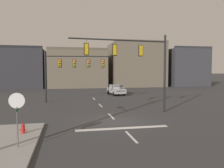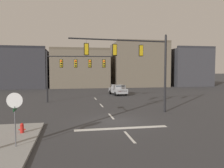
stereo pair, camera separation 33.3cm
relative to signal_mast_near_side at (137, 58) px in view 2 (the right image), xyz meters
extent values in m
plane|color=#353538|center=(-2.45, -2.78, -5.00)|extent=(400.00, 400.00, 0.00)
cube|color=silver|center=(-2.45, -4.78, -4.99)|extent=(6.40, 0.50, 0.01)
cube|color=silver|center=(-2.45, -6.78, -4.99)|extent=(0.16, 2.40, 0.01)
cube|color=silver|center=(-2.45, -0.78, -4.99)|extent=(0.16, 2.40, 0.01)
cube|color=silver|center=(-2.45, 5.22, -4.99)|extent=(0.16, 2.40, 0.01)
cube|color=silver|center=(-2.45, 11.22, -4.99)|extent=(0.16, 2.40, 0.01)
cylinder|color=black|center=(2.85, 0.25, -1.46)|extent=(0.20, 0.20, 7.06)
cylinder|color=black|center=(-1.55, -0.16, 1.53)|extent=(8.83, 0.94, 0.12)
sphere|color=black|center=(2.85, 0.25, 2.12)|extent=(0.18, 0.18, 0.18)
cylinder|color=#56565B|center=(0.41, 0.03, 1.30)|extent=(0.03, 0.03, 0.35)
cube|color=gold|center=(0.41, 0.03, 0.67)|extent=(0.32, 0.27, 0.90)
sphere|color=red|center=(0.39, 0.16, 0.95)|extent=(0.20, 0.20, 0.20)
sphere|color=#2D2314|center=(0.39, 0.16, 0.67)|extent=(0.20, 0.20, 0.20)
sphere|color=black|center=(0.39, 0.16, 0.39)|extent=(0.20, 0.20, 0.20)
cube|color=black|center=(0.41, 0.01, 0.67)|extent=(0.42, 0.07, 1.02)
cylinder|color=#56565B|center=(-2.04, -0.20, 1.30)|extent=(0.03, 0.03, 0.35)
cube|color=gold|center=(-2.04, -0.20, 0.67)|extent=(0.32, 0.27, 0.90)
sphere|color=red|center=(-2.05, -0.07, 0.95)|extent=(0.20, 0.20, 0.20)
sphere|color=#2D2314|center=(-2.05, -0.07, 0.67)|extent=(0.20, 0.20, 0.20)
sphere|color=black|center=(-2.05, -0.07, 0.39)|extent=(0.20, 0.20, 0.20)
cube|color=black|center=(-2.04, -0.22, 0.67)|extent=(0.42, 0.07, 1.02)
cylinder|color=#56565B|center=(-4.49, -0.43, 1.30)|extent=(0.03, 0.03, 0.35)
cube|color=gold|center=(-4.49, -0.43, 0.67)|extent=(0.32, 0.27, 0.90)
sphere|color=red|center=(-4.50, -0.30, 0.95)|extent=(0.20, 0.20, 0.20)
sphere|color=#2D2314|center=(-4.50, -0.30, 0.67)|extent=(0.20, 0.20, 0.20)
sphere|color=black|center=(-4.50, -0.30, 0.39)|extent=(0.20, 0.20, 0.20)
cube|color=black|center=(-4.49, -0.45, 0.67)|extent=(0.42, 0.07, 1.02)
cylinder|color=black|center=(-8.58, 8.69, -1.93)|extent=(0.20, 0.20, 6.13)
cylinder|color=black|center=(-4.66, 8.25, 0.59)|extent=(7.87, 1.00, 0.12)
sphere|color=black|center=(-8.58, 8.69, 1.18)|extent=(0.18, 0.18, 0.18)
cylinder|color=#56565B|center=(-6.88, 8.50, 0.35)|extent=(0.03, 0.03, 0.35)
cube|color=gold|center=(-6.88, 8.50, -0.27)|extent=(0.32, 0.27, 0.90)
sphere|color=red|center=(-6.89, 8.37, 0.01)|extent=(0.20, 0.20, 0.20)
sphere|color=#2D2314|center=(-6.89, 8.37, -0.27)|extent=(0.20, 0.20, 0.20)
sphere|color=black|center=(-6.89, 8.37, -0.55)|extent=(0.20, 0.20, 0.20)
cube|color=black|center=(-6.87, 8.52, -0.27)|extent=(0.42, 0.08, 1.02)
cylinder|color=#56565B|center=(-5.17, 8.31, 0.35)|extent=(0.03, 0.03, 0.35)
cube|color=gold|center=(-5.17, 8.31, -0.27)|extent=(0.32, 0.27, 0.90)
sphere|color=red|center=(-5.18, 8.18, 0.01)|extent=(0.20, 0.20, 0.20)
sphere|color=#2D2314|center=(-5.18, 8.18, -0.27)|extent=(0.20, 0.20, 0.20)
sphere|color=black|center=(-5.18, 8.18, -0.55)|extent=(0.20, 0.20, 0.20)
cube|color=black|center=(-5.17, 8.33, -0.27)|extent=(0.42, 0.08, 1.02)
cylinder|color=#56565B|center=(-3.46, 8.12, 0.35)|extent=(0.03, 0.03, 0.35)
cube|color=gold|center=(-3.46, 8.12, -0.27)|extent=(0.32, 0.27, 0.90)
sphere|color=red|center=(-3.48, 7.99, 0.01)|extent=(0.20, 0.20, 0.20)
sphere|color=#2D2314|center=(-3.48, 7.99, -0.27)|extent=(0.20, 0.20, 0.20)
sphere|color=black|center=(-3.48, 7.99, -0.55)|extent=(0.20, 0.20, 0.20)
cube|color=black|center=(-3.46, 8.14, -0.27)|extent=(0.42, 0.08, 1.02)
cylinder|color=#56565B|center=(-1.75, 7.93, 0.35)|extent=(0.03, 0.03, 0.35)
cube|color=gold|center=(-1.75, 7.93, -0.27)|extent=(0.32, 0.27, 0.90)
sphere|color=red|center=(-1.77, 7.80, 0.01)|extent=(0.20, 0.20, 0.20)
sphere|color=#2D2314|center=(-1.77, 7.80, -0.27)|extent=(0.20, 0.20, 0.20)
sphere|color=black|center=(-1.77, 7.80, -0.55)|extent=(0.20, 0.20, 0.20)
cube|color=black|center=(-1.75, 7.95, -0.27)|extent=(0.42, 0.08, 1.02)
cylinder|color=#56565B|center=(-8.54, -7.76, -3.92)|extent=(0.06, 0.06, 2.15)
cylinder|color=white|center=(-8.54, -7.76, -2.55)|extent=(0.76, 0.03, 0.76)
cylinder|color=#B21414|center=(-8.54, -7.74, -2.55)|extent=(0.68, 0.03, 0.68)
cube|color=#19592D|center=(-8.54, -7.76, -3.00)|extent=(0.02, 0.64, 0.16)
cube|color=#9EA0A5|center=(1.58, 15.30, -4.30)|extent=(2.25, 4.56, 0.70)
cube|color=#9EA0A5|center=(1.59, 15.15, -3.67)|extent=(1.85, 2.62, 0.56)
cube|color=#2D3842|center=(1.51, 15.91, -3.69)|extent=(1.54, 0.40, 0.47)
cube|color=#2D3842|center=(1.72, 13.99, -3.69)|extent=(1.53, 0.37, 0.46)
cylinder|color=black|center=(0.58, 16.66, -4.68)|extent=(0.29, 0.66, 0.64)
cylinder|color=black|center=(2.27, 16.83, -4.68)|extent=(0.29, 0.66, 0.64)
cylinder|color=black|center=(0.88, 13.77, -4.68)|extent=(0.29, 0.66, 0.64)
cylinder|color=black|center=(2.57, 13.95, -4.68)|extent=(0.29, 0.66, 0.64)
sphere|color=silver|center=(0.78, 17.41, -4.25)|extent=(0.16, 0.16, 0.16)
sphere|color=silver|center=(1.93, 17.53, -4.25)|extent=(0.16, 0.16, 0.16)
cube|color=maroon|center=(1.81, 13.13, -4.22)|extent=(1.36, 0.18, 0.12)
cylinder|color=red|center=(-8.74, -5.26, -4.67)|extent=(0.22, 0.22, 0.55)
cylinder|color=red|center=(-8.74, -5.26, -4.95)|extent=(0.30, 0.30, 0.10)
sphere|color=red|center=(-8.74, -5.26, -4.35)|extent=(0.20, 0.20, 0.20)
cylinder|color=red|center=(-8.89, -5.26, -4.64)|extent=(0.10, 0.08, 0.08)
cylinder|color=red|center=(-8.59, -5.26, -4.64)|extent=(0.10, 0.08, 0.08)
cube|color=#2D2D33|center=(-17.18, 34.53, -0.84)|extent=(12.78, 12.17, 8.32)
cube|color=black|center=(-17.18, 28.74, 3.58)|extent=(12.78, 0.60, 0.50)
cube|color=#665B4C|center=(-3.61, 35.31, -0.91)|extent=(12.81, 13.74, 8.16)
cube|color=brown|center=(-3.61, 28.74, 3.42)|extent=(12.81, 0.60, 0.50)
cube|color=#665B4C|center=(10.45, 32.65, 0.05)|extent=(12.54, 8.41, 10.10)
cube|color=brown|center=(10.45, 28.74, 5.35)|extent=(12.54, 0.60, 0.50)
cube|color=#38383D|center=(23.13, 35.43, -0.51)|extent=(9.47, 13.98, 8.97)
cube|color=#2B2B30|center=(23.13, 28.74, 4.22)|extent=(9.47, 0.60, 0.50)
camera|label=1|loc=(-6.18, -19.35, -1.05)|focal=36.13mm
camera|label=2|loc=(-5.86, -19.41, -1.05)|focal=36.13mm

